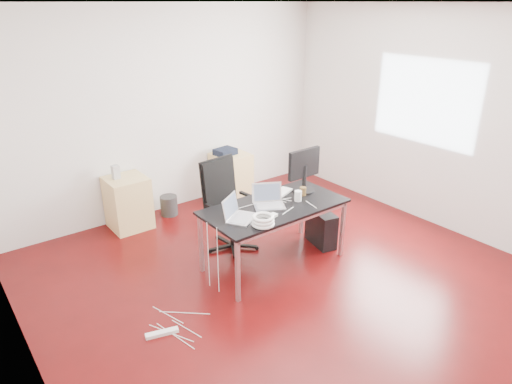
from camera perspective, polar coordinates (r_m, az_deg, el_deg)
room_shell at (r=4.50m, az=4.62°, el=4.47°), size 5.00×5.00×5.00m
desk at (r=5.05m, az=2.31°, el=-2.23°), size 1.60×0.80×0.73m
office_chair at (r=5.46m, az=-3.65°, el=-1.10°), size 0.53×0.55×1.08m
filing_cabinet_left at (r=6.25m, az=-15.69°, el=-1.31°), size 0.50×0.50×0.70m
filing_cabinet_right at (r=6.95m, az=-3.13°, el=2.02°), size 0.50×0.50×0.70m
pc_tower at (r=5.71m, az=8.14°, el=-4.45°), size 0.30×0.48×0.44m
wastebasket at (r=6.56m, az=-10.83°, el=-1.67°), size 0.27×0.27×0.28m
power_strip at (r=4.43m, az=-11.67°, el=-16.88°), size 0.30×0.14×0.04m
laptop_left at (r=4.71m, az=-2.31°, el=-2.70°), size 0.41×0.39×0.23m
laptop_right at (r=5.00m, az=1.62°, el=-1.09°), size 0.41×0.38×0.23m
monitor at (r=5.34m, az=6.02°, el=3.00°), size 0.45×0.26×0.51m
keyboard at (r=5.28m, az=2.83°, el=-0.29°), size 0.46×0.28×0.02m
cup_white at (r=5.13m, az=5.28°, el=-0.49°), size 0.08×0.08×0.12m
cup_brown at (r=5.29m, az=5.89°, el=0.10°), size 0.08×0.08×0.10m
cable_coil at (r=4.57m, az=0.89°, el=-3.58°), size 0.24×0.24×0.11m
power_adapter at (r=4.77m, az=2.19°, el=-2.90°), size 0.08×0.08×0.03m
speaker at (r=6.10m, az=-17.14°, el=2.40°), size 0.09×0.09×0.18m
navy_garment at (r=6.80m, az=-3.87°, el=5.06°), size 0.33×0.28×0.09m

